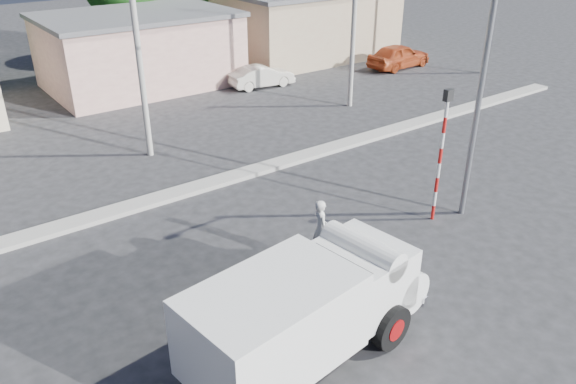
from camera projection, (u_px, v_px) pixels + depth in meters
ground_plane at (397, 274)px, 15.60m from camera, size 120.00×120.00×0.00m
median at (243, 174)px, 21.32m from camera, size 40.00×0.80×0.16m
truck at (312, 306)px, 12.15m from camera, size 6.18×2.95×2.46m
bicycle at (320, 249)px, 15.86m from camera, size 1.90×1.13×0.94m
cyclist at (320, 237)px, 15.69m from camera, size 0.58×0.72×1.71m
car_cream at (262, 76)px, 31.82m from camera, size 3.84×1.75×1.22m
car_red at (399, 56)px, 35.63m from camera, size 4.56×1.99×1.53m
traffic_pole at (442, 145)px, 17.20m from camera, size 0.28×0.18×4.36m
streetlight at (481, 66)px, 16.42m from camera, size 2.34×0.22×9.00m
building_row at (124, 50)px, 31.06m from camera, size 37.80×7.30×4.44m
utility_poles at (254, 39)px, 24.13m from camera, size 35.40×0.24×8.00m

